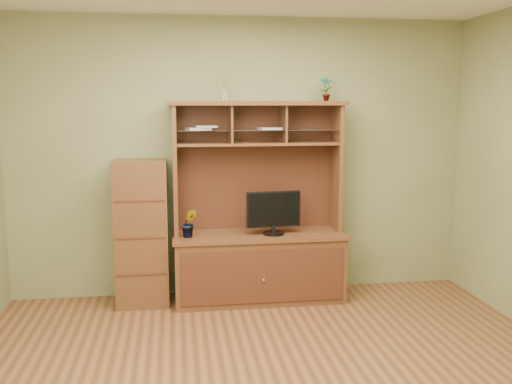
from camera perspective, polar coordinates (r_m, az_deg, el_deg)
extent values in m
cube|color=#63663C|center=(5.62, -1.42, 3.47)|extent=(4.50, 0.02, 2.70)
cube|color=#63663C|center=(1.76, 14.48, -9.08)|extent=(4.50, 0.02, 2.70)
cube|color=#4C2515|center=(5.54, 0.28, -7.59)|extent=(1.60, 0.55, 0.62)
cube|color=#3C1A10|center=(5.27, 0.74, -8.45)|extent=(1.50, 0.01, 0.50)
sphere|color=silver|center=(5.27, 0.76, -8.81)|extent=(0.02, 0.02, 0.02)
cube|color=#4C2515|center=(5.46, 0.28, -4.32)|extent=(1.64, 0.59, 0.03)
cube|color=#4C2515|center=(5.39, -8.11, 2.34)|extent=(0.04, 0.35, 1.25)
cube|color=#4C2515|center=(5.61, 8.05, 2.60)|extent=(0.04, 0.35, 1.25)
cube|color=#3C1A10|center=(5.61, -0.11, 2.68)|extent=(1.52, 0.02, 1.25)
cube|color=#4C2515|center=(5.41, 0.14, 8.88)|extent=(1.66, 0.40, 0.04)
cube|color=#4C2515|center=(5.42, 0.14, 4.86)|extent=(1.52, 0.32, 0.02)
cube|color=#4C2515|center=(5.38, -2.55, 6.81)|extent=(0.02, 0.31, 0.35)
cube|color=#4C2515|center=(5.46, 2.79, 6.83)|extent=(0.02, 0.31, 0.35)
cube|color=silver|center=(5.41, 0.15, 6.23)|extent=(1.50, 0.27, 0.01)
cylinder|color=black|center=(5.41, 1.77, -4.15)|extent=(0.20, 0.20, 0.02)
cylinder|color=black|center=(5.40, 1.77, -3.72)|extent=(0.04, 0.04, 0.06)
cube|color=black|center=(5.37, 1.78, -1.74)|extent=(0.52, 0.09, 0.33)
imported|color=#306221|center=(5.31, -6.69, -3.10)|extent=(0.15, 0.12, 0.27)
imported|color=#346322|center=(5.55, 7.01, 10.22)|extent=(0.13, 0.09, 0.23)
cylinder|color=silver|center=(5.37, -3.22, 9.55)|extent=(0.05, 0.05, 0.09)
cylinder|color=olive|center=(5.38, -3.23, 10.89)|extent=(0.03, 0.03, 0.16)
cube|color=#ADAEB2|center=(5.36, -5.79, 6.31)|extent=(0.25, 0.21, 0.02)
cube|color=#ADAEB2|center=(5.37, -5.05, 6.54)|extent=(0.21, 0.17, 0.02)
cube|color=#ADAEB2|center=(5.43, 1.38, 6.37)|extent=(0.23, 0.20, 0.02)
cube|color=#4C2515|center=(5.45, -11.34, -4.02)|extent=(0.49, 0.44, 1.36)
cube|color=#3C1A10|center=(5.33, -11.36, -8.11)|extent=(0.45, 0.01, 0.02)
cube|color=#3C1A10|center=(5.24, -11.47, -4.56)|extent=(0.45, 0.01, 0.01)
cube|color=#3C1A10|center=(5.17, -11.59, -0.89)|extent=(0.45, 0.01, 0.02)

